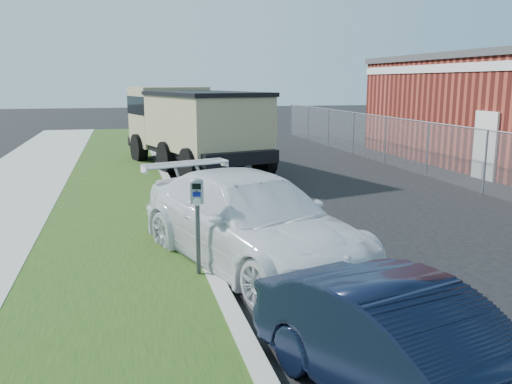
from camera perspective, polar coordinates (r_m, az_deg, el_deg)
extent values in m
plane|color=black|center=(10.37, 8.93, -6.13)|extent=(120.00, 120.00, 0.00)
cube|color=gray|center=(11.57, -6.99, -3.82)|extent=(0.25, 50.00, 0.15)
cube|color=#1C3F11|center=(11.50, -14.95, -4.27)|extent=(3.00, 50.00, 0.13)
plane|color=slate|center=(19.02, 17.60, 4.29)|extent=(0.00, 30.00, 30.00)
cylinder|color=gray|center=(18.94, 17.77, 6.99)|extent=(0.04, 30.00, 0.04)
cylinder|color=gray|center=(16.56, 22.99, 2.91)|extent=(0.06, 0.06, 1.80)
cylinder|color=gray|center=(19.02, 17.60, 4.29)|extent=(0.06, 0.06, 1.80)
cylinder|color=gray|center=(21.62, 13.47, 5.32)|extent=(0.06, 0.06, 1.80)
cylinder|color=gray|center=(24.31, 10.23, 6.11)|extent=(0.06, 0.06, 1.80)
cylinder|color=gray|center=(27.06, 7.63, 6.73)|extent=(0.06, 0.06, 1.80)
cylinder|color=gray|center=(29.86, 5.51, 7.22)|extent=(0.06, 0.06, 1.80)
cylinder|color=gray|center=(32.70, 3.75, 7.62)|extent=(0.06, 0.06, 1.80)
cube|color=silver|center=(20.54, 20.20, 12.18)|extent=(0.06, 14.00, 0.30)
cube|color=silver|center=(18.99, 22.96, 4.52)|extent=(0.08, 1.10, 2.20)
cylinder|color=#3F4247|center=(8.58, -6.12, -4.94)|extent=(0.08, 0.08, 1.11)
cube|color=gray|center=(8.40, -6.23, -0.06)|extent=(0.22, 0.17, 0.33)
ellipsoid|color=gray|center=(8.36, -6.25, 1.05)|extent=(0.24, 0.18, 0.13)
cube|color=black|center=(8.30, -6.29, 0.59)|extent=(0.13, 0.04, 0.09)
cube|color=navy|center=(8.33, -6.27, -0.23)|extent=(0.12, 0.03, 0.08)
cylinder|color=silver|center=(8.36, -6.25, -1.05)|extent=(0.12, 0.03, 0.12)
cube|color=#3F4247|center=(8.32, -6.27, -0.01)|extent=(0.04, 0.02, 0.06)
imported|color=white|center=(9.35, -0.78, -2.96)|extent=(3.82, 5.80, 1.56)
imported|color=black|center=(5.52, 16.14, -15.96)|extent=(2.34, 3.95, 1.23)
cube|color=black|center=(19.63, -6.36, 4.76)|extent=(4.38, 7.73, 0.40)
cube|color=#9B8D64|center=(21.98, -9.14, 7.87)|extent=(3.14, 2.70, 2.29)
cube|color=black|center=(21.95, -9.18, 9.07)|extent=(3.18, 2.73, 0.69)
cube|color=#9B8D64|center=(18.70, -5.31, 7.35)|extent=(3.93, 5.36, 1.83)
cube|color=black|center=(18.66, -5.37, 10.26)|extent=(4.07, 5.50, 0.14)
cube|color=black|center=(23.08, -10.01, 5.45)|extent=(2.69, 0.90, 0.34)
cylinder|color=black|center=(21.56, -12.22, 4.48)|extent=(0.66, 1.20, 1.14)
cylinder|color=black|center=(22.47, -5.79, 4.96)|extent=(0.66, 1.20, 1.14)
cylinder|color=black|center=(18.65, -9.37, 3.53)|extent=(0.66, 1.20, 1.14)
cylinder|color=black|center=(19.70, -2.16, 4.09)|extent=(0.66, 1.20, 1.14)
cylinder|color=black|center=(16.75, -6.93, 2.70)|extent=(0.66, 1.20, 1.14)
cylinder|color=black|center=(17.91, 0.87, 3.35)|extent=(0.66, 1.20, 1.14)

